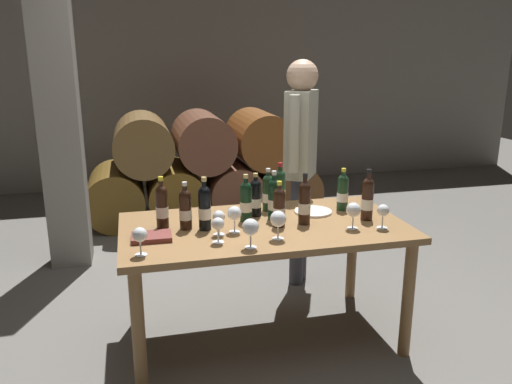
% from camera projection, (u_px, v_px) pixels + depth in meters
% --- Properties ---
extents(ground_plane, '(14.00, 14.00, 0.00)m').
position_uv_depth(ground_plane, '(264.00, 337.00, 3.25)').
color(ground_plane, '#66635E').
extents(cellar_back_wall, '(10.00, 0.24, 2.80)m').
position_uv_depth(cellar_back_wall, '(184.00, 80.00, 6.81)').
color(cellar_back_wall, gray).
rests_on(cellar_back_wall, ground_plane).
extents(barrel_stack, '(2.49, 0.90, 1.15)m').
position_uv_depth(barrel_stack, '(203.00, 169.00, 5.54)').
color(barrel_stack, brown).
rests_on(barrel_stack, ground_plane).
extents(stone_pillar, '(0.32, 0.32, 2.60)m').
position_uv_depth(stone_pillar, '(59.00, 111.00, 4.10)').
color(stone_pillar, gray).
rests_on(stone_pillar, ground_plane).
extents(dining_table, '(1.70, 0.90, 0.76)m').
position_uv_depth(dining_table, '(264.00, 239.00, 3.07)').
color(dining_table, olive).
rests_on(dining_table, ground_plane).
extents(wine_bottle_0, '(0.07, 0.07, 0.28)m').
position_uv_depth(wine_bottle_0, '(268.00, 192.00, 3.29)').
color(wine_bottle_0, '#19381E').
rests_on(wine_bottle_0, dining_table).
extents(wine_bottle_1, '(0.07, 0.07, 0.28)m').
position_uv_depth(wine_bottle_1, '(279.00, 207.00, 2.99)').
color(wine_bottle_1, black).
rests_on(wine_bottle_1, dining_table).
extents(wine_bottle_2, '(0.07, 0.07, 0.31)m').
position_uv_depth(wine_bottle_2, '(205.00, 207.00, 2.93)').
color(wine_bottle_2, black).
rests_on(wine_bottle_2, dining_table).
extents(wine_bottle_3, '(0.07, 0.07, 0.31)m').
position_uv_depth(wine_bottle_3, '(280.00, 189.00, 3.34)').
color(wine_bottle_3, '#19381E').
rests_on(wine_bottle_3, dining_table).
extents(wine_bottle_4, '(0.07, 0.07, 0.32)m').
position_uv_depth(wine_bottle_4, '(368.00, 198.00, 3.11)').
color(wine_bottle_4, black).
rests_on(wine_bottle_4, dining_table).
extents(wine_bottle_5, '(0.07, 0.07, 0.28)m').
position_uv_depth(wine_bottle_5, '(256.00, 197.00, 3.18)').
color(wine_bottle_5, black).
rests_on(wine_bottle_5, dining_table).
extents(wine_bottle_6, '(0.07, 0.07, 0.31)m').
position_uv_depth(wine_bottle_6, '(162.00, 206.00, 2.96)').
color(wine_bottle_6, black).
rests_on(wine_bottle_6, dining_table).
extents(wine_bottle_7, '(0.07, 0.07, 0.28)m').
position_uv_depth(wine_bottle_7, '(185.00, 209.00, 2.94)').
color(wine_bottle_7, black).
rests_on(wine_bottle_7, dining_table).
extents(wine_bottle_8, '(0.07, 0.07, 0.31)m').
position_uv_depth(wine_bottle_8, '(305.00, 202.00, 3.03)').
color(wine_bottle_8, black).
rests_on(wine_bottle_8, dining_table).
extents(wine_bottle_9, '(0.07, 0.07, 0.28)m').
position_uv_depth(wine_bottle_9, '(343.00, 192.00, 3.31)').
color(wine_bottle_9, '#19381E').
rests_on(wine_bottle_9, dining_table).
extents(wine_bottle_10, '(0.07, 0.07, 0.31)m').
position_uv_depth(wine_bottle_10, '(274.00, 199.00, 3.11)').
color(wine_bottle_10, black).
rests_on(wine_bottle_10, dining_table).
extents(wine_bottle_11, '(0.07, 0.07, 0.29)m').
position_uv_depth(wine_bottle_11, '(246.00, 201.00, 3.08)').
color(wine_bottle_11, black).
rests_on(wine_bottle_11, dining_table).
extents(wine_glass_0, '(0.08, 0.08, 0.15)m').
position_uv_depth(wine_glass_0, '(140.00, 236.00, 2.56)').
color(wine_glass_0, white).
rests_on(wine_glass_0, dining_table).
extents(wine_glass_1, '(0.09, 0.09, 0.16)m').
position_uv_depth(wine_glass_1, '(353.00, 210.00, 2.95)').
color(wine_glass_1, white).
rests_on(wine_glass_1, dining_table).
extents(wine_glass_2, '(0.07, 0.07, 0.14)m').
position_uv_depth(wine_glass_2, '(219.00, 218.00, 2.85)').
color(wine_glass_2, white).
rests_on(wine_glass_2, dining_table).
extents(wine_glass_3, '(0.08, 0.08, 0.16)m').
position_uv_depth(wine_glass_3, '(234.00, 214.00, 2.89)').
color(wine_glass_3, white).
rests_on(wine_glass_3, dining_table).
extents(wine_glass_4, '(0.07, 0.07, 0.15)m').
position_uv_depth(wine_glass_4, '(383.00, 211.00, 2.96)').
color(wine_glass_4, white).
rests_on(wine_glass_4, dining_table).
extents(wine_glass_5, '(0.07, 0.07, 0.14)m').
position_uv_depth(wine_glass_5, '(218.00, 225.00, 2.73)').
color(wine_glass_5, white).
rests_on(wine_glass_5, dining_table).
extents(wine_glass_6, '(0.09, 0.09, 0.16)m').
position_uv_depth(wine_glass_6, '(251.00, 228.00, 2.65)').
color(wine_glass_6, white).
rests_on(wine_glass_6, dining_table).
extents(wine_glass_7, '(0.09, 0.09, 0.16)m').
position_uv_depth(wine_glass_7, '(278.00, 219.00, 2.78)').
color(wine_glass_7, white).
rests_on(wine_glass_7, dining_table).
extents(tasting_notebook, '(0.22, 0.16, 0.03)m').
position_uv_depth(tasting_notebook, '(151.00, 237.00, 2.80)').
color(tasting_notebook, brown).
rests_on(tasting_notebook, dining_table).
extents(serving_plate, '(0.24, 0.24, 0.01)m').
position_uv_depth(serving_plate, '(313.00, 212.00, 3.28)').
color(serving_plate, white).
rests_on(serving_plate, dining_table).
extents(sommelier_presenting, '(0.32, 0.43, 1.72)m').
position_uv_depth(sommelier_presenting, '(301.00, 152.00, 3.79)').
color(sommelier_presenting, '#383842').
rests_on(sommelier_presenting, ground_plane).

